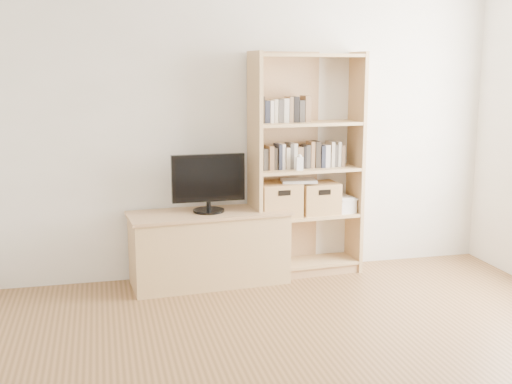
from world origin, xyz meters
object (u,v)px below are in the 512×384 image
object	(u,v)px
bookshelf	(306,165)
laptop	(298,181)
basket_left	(278,200)
television	(208,183)
baby_monitor	(299,164)
basket_right	(319,198)
tv_stand	(209,249)

from	to	relation	value
bookshelf	laptop	size ratio (longest dim) A/B	6.45
basket_left	laptop	bearing A→B (deg)	-3.27
bookshelf	basket_left	bearing A→B (deg)	-178.81
bookshelf	television	xyz separation A→B (m)	(-0.87, -0.07, -0.11)
baby_monitor	basket_left	bearing A→B (deg)	150.45
baby_monitor	basket_right	bearing A→B (deg)	28.95
television	laptop	bearing A→B (deg)	1.94
baby_monitor	basket_right	distance (m)	0.41
basket_right	tv_stand	bearing A→B (deg)	-178.83
basket_left	basket_right	world-z (taller)	basket_left
basket_left	basket_right	xyz separation A→B (m)	(0.37, 0.03, -0.01)
television	baby_monitor	bearing A→B (deg)	-5.10
basket_left	tv_stand	bearing A→B (deg)	179.26
tv_stand	basket_right	world-z (taller)	basket_right
basket_left	television	bearing A→B (deg)	179.26
tv_stand	basket_left	distance (m)	0.73
basket_right	laptop	world-z (taller)	laptop
bookshelf	television	world-z (taller)	bookshelf
baby_monitor	laptop	world-z (taller)	baby_monitor
tv_stand	baby_monitor	bearing A→B (deg)	-7.80
basket_right	laptop	size ratio (longest dim) A/B	1.10
tv_stand	laptop	distance (m)	0.96
television	laptop	distance (m)	0.80
television	basket_left	bearing A→B (deg)	2.51
tv_stand	basket_right	xyz separation A→B (m)	(0.99, 0.07, 0.38)
television	basket_right	size ratio (longest dim) A/B	1.85
tv_stand	baby_monitor	xyz separation A→B (m)	(0.77, -0.04, 0.70)
television	basket_right	world-z (taller)	television
tv_stand	laptop	world-z (taller)	laptop
bookshelf	basket_right	size ratio (longest dim) A/B	5.86
basket_left	baby_monitor	bearing A→B (deg)	-35.08
bookshelf	basket_left	world-z (taller)	bookshelf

